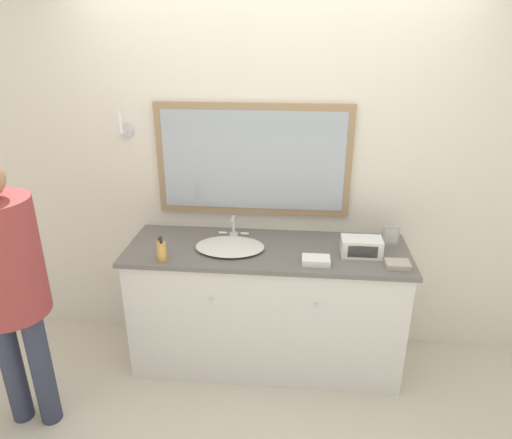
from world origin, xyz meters
TOP-DOWN VIEW (x-y plane):
  - ground_plane at (0.00, 0.00)m, footprint 14.00×14.00m
  - wall_back at (-0.00, 0.68)m, footprint 8.00×0.18m
  - vanity_counter at (0.00, 0.34)m, footprint 1.83×0.62m
  - sink_basin at (-0.24, 0.32)m, footprint 0.45×0.38m
  - soap_bottle at (-0.63, 0.11)m, footprint 0.06×0.06m
  - appliance_box at (0.60, 0.30)m, footprint 0.25×0.15m
  - picture_frame at (0.80, 0.46)m, footprint 0.11×0.01m
  - hand_towel_near_sink at (0.31, 0.16)m, footprint 0.17×0.11m
  - hand_towel_far_corner at (0.80, 0.16)m, footprint 0.14×0.11m
  - person at (-1.35, -0.34)m, footprint 0.40×0.40m

SIDE VIEW (x-z plane):
  - ground_plane at x=0.00m, z-range 0.00..0.00m
  - vanity_counter at x=0.00m, z-range 0.00..0.88m
  - hand_towel_far_corner at x=0.80m, z-range 0.88..0.92m
  - sink_basin at x=-0.24m, z-range 0.82..0.98m
  - hand_towel_near_sink at x=0.31m, z-range 0.88..0.92m
  - appliance_box at x=0.60m, z-range 0.88..1.00m
  - soap_bottle at x=-0.63m, z-range 0.87..1.03m
  - picture_frame at x=0.80m, z-range 0.88..1.02m
  - person at x=-1.35m, z-range 0.19..1.82m
  - wall_back at x=0.00m, z-range 0.00..2.55m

